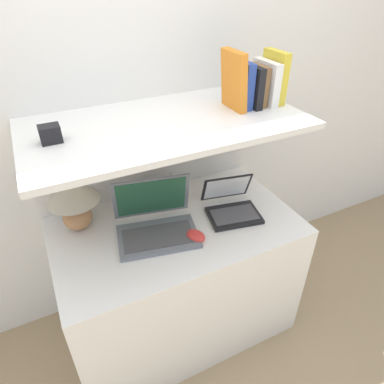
{
  "coord_description": "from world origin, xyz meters",
  "views": [
    {
      "loc": [
        -0.51,
        -0.86,
        1.84
      ],
      "look_at": [
        0.09,
        0.35,
        0.93
      ],
      "focal_mm": 32.0,
      "sensor_mm": 36.0,
      "label": 1
    }
  ],
  "objects_px": {
    "book_yellow": "(274,77)",
    "laptop_large": "(156,223)",
    "router_box": "(164,188)",
    "table_lamp": "(73,196)",
    "book_orange": "(234,81)",
    "book_blue": "(243,85)",
    "computer_mouse": "(196,236)",
    "laptop_small": "(231,206)",
    "book_white": "(266,83)",
    "book_brown": "(258,85)",
    "book_black": "(251,86)",
    "shelf_gadget": "(50,134)"
  },
  "relations": [
    {
      "from": "book_yellow",
      "to": "laptop_large",
      "type": "bearing_deg",
      "value": -173.37
    },
    {
      "from": "laptop_large",
      "to": "router_box",
      "type": "xyz_separation_m",
      "value": [
        0.14,
        0.25,
        0.01
      ]
    },
    {
      "from": "table_lamp",
      "to": "book_orange",
      "type": "bearing_deg",
      "value": -8.83
    },
    {
      "from": "table_lamp",
      "to": "book_yellow",
      "type": "bearing_deg",
      "value": -6.86
    },
    {
      "from": "book_yellow",
      "to": "book_blue",
      "type": "distance_m",
      "value": 0.17
    },
    {
      "from": "table_lamp",
      "to": "computer_mouse",
      "type": "bearing_deg",
      "value": -34.97
    },
    {
      "from": "book_blue",
      "to": "laptop_large",
      "type": "bearing_deg",
      "value": -171.03
    },
    {
      "from": "table_lamp",
      "to": "laptop_small",
      "type": "bearing_deg",
      "value": -17.07
    },
    {
      "from": "book_white",
      "to": "book_brown",
      "type": "height_order",
      "value": "book_white"
    },
    {
      "from": "laptop_small",
      "to": "router_box",
      "type": "height_order",
      "value": "laptop_small"
    },
    {
      "from": "computer_mouse",
      "to": "book_yellow",
      "type": "xyz_separation_m",
      "value": [
        0.51,
        0.21,
        0.61
      ]
    },
    {
      "from": "book_brown",
      "to": "book_black",
      "type": "xyz_separation_m",
      "value": [
        -0.04,
        0.0,
        0.0
      ]
    },
    {
      "from": "book_orange",
      "to": "laptop_large",
      "type": "bearing_deg",
      "value": -170.06
    },
    {
      "from": "computer_mouse",
      "to": "book_blue",
      "type": "distance_m",
      "value": 0.72
    },
    {
      "from": "computer_mouse",
      "to": "book_black",
      "type": "height_order",
      "value": "book_black"
    },
    {
      "from": "laptop_large",
      "to": "book_yellow",
      "type": "height_order",
      "value": "book_yellow"
    },
    {
      "from": "book_black",
      "to": "book_blue",
      "type": "height_order",
      "value": "book_blue"
    },
    {
      "from": "laptop_small",
      "to": "book_yellow",
      "type": "relative_size",
      "value": 1.3
    },
    {
      "from": "book_yellow",
      "to": "book_white",
      "type": "relative_size",
      "value": 1.2
    },
    {
      "from": "computer_mouse",
      "to": "book_blue",
      "type": "xyz_separation_m",
      "value": [
        0.34,
        0.21,
        0.6
      ]
    },
    {
      "from": "computer_mouse",
      "to": "book_brown",
      "type": "distance_m",
      "value": 0.76
    },
    {
      "from": "laptop_small",
      "to": "shelf_gadget",
      "type": "xyz_separation_m",
      "value": [
        -0.76,
        0.11,
        0.51
      ]
    },
    {
      "from": "router_box",
      "to": "book_blue",
      "type": "height_order",
      "value": "book_blue"
    },
    {
      "from": "router_box",
      "to": "book_orange",
      "type": "bearing_deg",
      "value": -30.73
    },
    {
      "from": "router_box",
      "to": "book_orange",
      "type": "height_order",
      "value": "book_orange"
    },
    {
      "from": "laptop_large",
      "to": "router_box",
      "type": "relative_size",
      "value": 3.09
    },
    {
      "from": "book_yellow",
      "to": "shelf_gadget",
      "type": "relative_size",
      "value": 3.04
    },
    {
      "from": "router_box",
      "to": "book_white",
      "type": "xyz_separation_m",
      "value": [
        0.47,
        -0.17,
        0.56
      ]
    },
    {
      "from": "table_lamp",
      "to": "router_box",
      "type": "height_order",
      "value": "table_lamp"
    },
    {
      "from": "table_lamp",
      "to": "laptop_large",
      "type": "distance_m",
      "value": 0.4
    },
    {
      "from": "computer_mouse",
      "to": "table_lamp",
      "type": "bearing_deg",
      "value": 145.03
    },
    {
      "from": "book_blue",
      "to": "laptop_small",
      "type": "bearing_deg",
      "value": -127.16
    },
    {
      "from": "shelf_gadget",
      "to": "book_yellow",
      "type": "bearing_deg",
      "value": 0.0
    },
    {
      "from": "book_brown",
      "to": "book_white",
      "type": "bearing_deg",
      "value": 0.0
    },
    {
      "from": "book_white",
      "to": "book_orange",
      "type": "bearing_deg",
      "value": -180.0
    },
    {
      "from": "laptop_large",
      "to": "laptop_small",
      "type": "bearing_deg",
      "value": -4.16
    },
    {
      "from": "router_box",
      "to": "laptop_small",
      "type": "bearing_deg",
      "value": -47.03
    },
    {
      "from": "computer_mouse",
      "to": "book_brown",
      "type": "relative_size",
      "value": 0.65
    },
    {
      "from": "book_yellow",
      "to": "book_white",
      "type": "height_order",
      "value": "book_yellow"
    },
    {
      "from": "laptop_small",
      "to": "book_black",
      "type": "xyz_separation_m",
      "value": [
        0.13,
        0.11,
        0.57
      ]
    },
    {
      "from": "book_black",
      "to": "laptop_small",
      "type": "bearing_deg",
      "value": -139.96
    },
    {
      "from": "laptop_large",
      "to": "shelf_gadget",
      "type": "bearing_deg",
      "value": 167.97
    },
    {
      "from": "laptop_small",
      "to": "router_box",
      "type": "xyz_separation_m",
      "value": [
        -0.26,
        0.28,
        0.02
      ]
    },
    {
      "from": "laptop_large",
      "to": "book_white",
      "type": "xyz_separation_m",
      "value": [
        0.61,
        0.08,
        0.56
      ]
    },
    {
      "from": "laptop_large",
      "to": "shelf_gadget",
      "type": "height_order",
      "value": "shelf_gadget"
    },
    {
      "from": "computer_mouse",
      "to": "router_box",
      "type": "distance_m",
      "value": 0.39
    },
    {
      "from": "book_white",
      "to": "laptop_small",
      "type": "bearing_deg",
      "value": -152.98
    },
    {
      "from": "book_orange",
      "to": "book_white",
      "type": "bearing_deg",
      "value": 0.0
    },
    {
      "from": "book_black",
      "to": "book_blue",
      "type": "distance_m",
      "value": 0.05
    },
    {
      "from": "laptop_large",
      "to": "book_orange",
      "type": "height_order",
      "value": "book_orange"
    }
  ]
}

